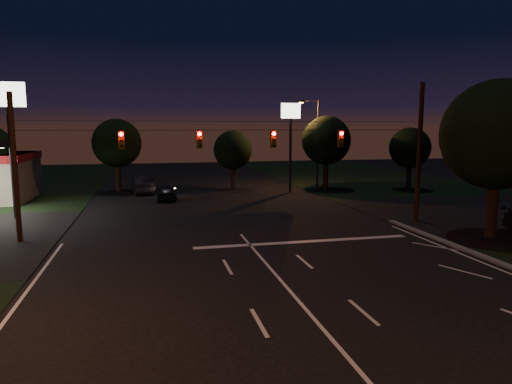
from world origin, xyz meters
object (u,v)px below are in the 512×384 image
object	(u,v)px
car_oncoming_b	(142,185)
tree_right_near	(495,136)
car_oncoming_a	(167,192)
utility_pole_right	(416,221)

from	to	relation	value
car_oncoming_b	tree_right_near	bearing A→B (deg)	122.20
car_oncoming_a	car_oncoming_b	world-z (taller)	car_oncoming_b
utility_pole_right	tree_right_near	bearing A→B (deg)	-72.47
car_oncoming_a	car_oncoming_b	bearing A→B (deg)	-62.22
tree_right_near	car_oncoming_a	size ratio (longest dim) A/B	2.22
tree_right_near	car_oncoming_a	xyz separation A→B (m)	(-17.19, 17.60, -5.00)
tree_right_near	utility_pole_right	bearing A→B (deg)	107.53
utility_pole_right	car_oncoming_a	distance (m)	20.22
tree_right_near	car_oncoming_b	distance (m)	29.93
car_oncoming_a	car_oncoming_b	distance (m)	5.21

